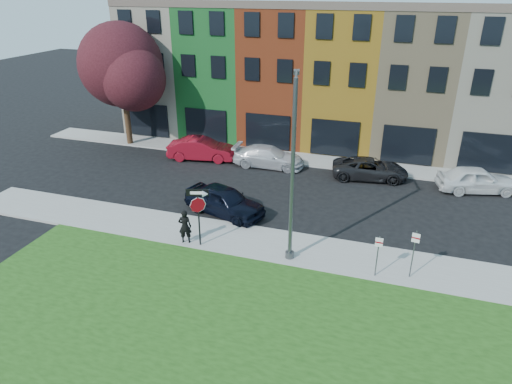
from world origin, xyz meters
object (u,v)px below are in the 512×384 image
(man, at_px, (185,226))
(sedan_near, at_px, (224,201))
(stop_sign, at_px, (198,206))
(street_lamp, at_px, (293,173))

(man, bearing_deg, sedan_near, -117.36)
(stop_sign, bearing_deg, street_lamp, -10.91)
(sedan_near, bearing_deg, street_lamp, -107.30)
(stop_sign, distance_m, street_lamp, 4.79)
(stop_sign, xyz_separation_m, sedan_near, (-0.16, 3.60, -1.41))
(street_lamp, bearing_deg, stop_sign, 173.33)
(street_lamp, bearing_deg, sedan_near, 132.25)
(man, bearing_deg, stop_sign, 160.78)
(sedan_near, xyz_separation_m, street_lamp, (4.48, -3.15, 3.43))
(man, distance_m, street_lamp, 6.05)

